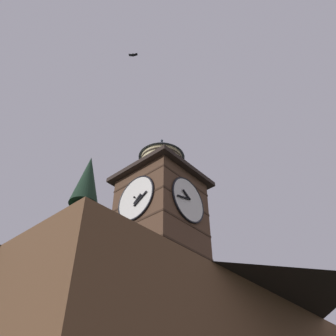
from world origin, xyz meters
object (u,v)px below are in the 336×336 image
at_px(clock_tower, 161,206).
at_px(flying_bird_high, 133,55).
at_px(pine_tree_behind, 66,301).
at_px(moon, 30,292).

distance_m(clock_tower, flying_bird_high, 9.48).
bearing_deg(pine_tree_behind, flying_bird_high, 70.51).
distance_m(pine_tree_behind, moon, 31.42).
height_order(pine_tree_behind, flying_bird_high, flying_bird_high).
bearing_deg(flying_bird_high, moon, -113.08).
distance_m(moon, flying_bird_high, 36.23).
bearing_deg(flying_bird_high, pine_tree_behind, -109.49).
relative_size(clock_tower, pine_tree_behind, 0.51).
relative_size(clock_tower, moon, 5.32).
bearing_deg(moon, clock_tower, 71.98).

